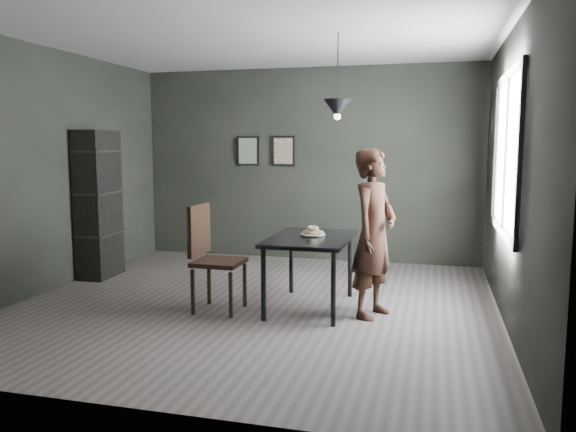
% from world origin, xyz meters
% --- Properties ---
extents(ground, '(5.00, 5.00, 0.00)m').
position_xyz_m(ground, '(0.00, 0.00, 0.00)').
color(ground, '#3C3634').
rests_on(ground, ground).
extents(back_wall, '(5.00, 0.10, 2.80)m').
position_xyz_m(back_wall, '(0.00, 2.50, 1.40)').
color(back_wall, black).
rests_on(back_wall, ground).
extents(ceiling, '(5.00, 5.00, 0.02)m').
position_xyz_m(ceiling, '(0.00, 0.00, 2.80)').
color(ceiling, silver).
rests_on(ceiling, ground).
extents(window_assembly, '(0.04, 1.96, 1.56)m').
position_xyz_m(window_assembly, '(2.47, 0.20, 1.60)').
color(window_assembly, white).
rests_on(window_assembly, ground).
extents(cafe_table, '(0.80, 1.20, 0.75)m').
position_xyz_m(cafe_table, '(0.60, 0.00, 0.67)').
color(cafe_table, black).
rests_on(cafe_table, ground).
extents(white_plate, '(0.23, 0.23, 0.01)m').
position_xyz_m(white_plate, '(0.61, 0.07, 0.76)').
color(white_plate, white).
rests_on(white_plate, cafe_table).
extents(donut_pile, '(0.23, 0.23, 0.09)m').
position_xyz_m(donut_pile, '(0.61, 0.07, 0.79)').
color(donut_pile, beige).
rests_on(donut_pile, white_plate).
extents(woman, '(0.59, 0.71, 1.66)m').
position_xyz_m(woman, '(1.26, -0.11, 0.83)').
color(woman, black).
rests_on(woman, ground).
extents(wood_chair, '(0.48, 0.48, 1.09)m').
position_xyz_m(wood_chair, '(-0.37, -0.33, 0.62)').
color(wood_chair, black).
rests_on(wood_chair, ground).
extents(shelf_unit, '(0.39, 0.64, 1.87)m').
position_xyz_m(shelf_unit, '(-2.32, 0.70, 0.93)').
color(shelf_unit, black).
rests_on(shelf_unit, ground).
extents(pendant_lamp, '(0.28, 0.28, 0.86)m').
position_xyz_m(pendant_lamp, '(0.85, 0.10, 2.05)').
color(pendant_lamp, black).
rests_on(pendant_lamp, ground).
extents(framed_print_left, '(0.34, 0.04, 0.44)m').
position_xyz_m(framed_print_left, '(-0.90, 2.47, 1.60)').
color(framed_print_left, black).
rests_on(framed_print_left, ground).
extents(framed_print_right, '(0.34, 0.04, 0.44)m').
position_xyz_m(framed_print_right, '(-0.35, 2.47, 1.60)').
color(framed_print_right, black).
rests_on(framed_print_right, ground).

